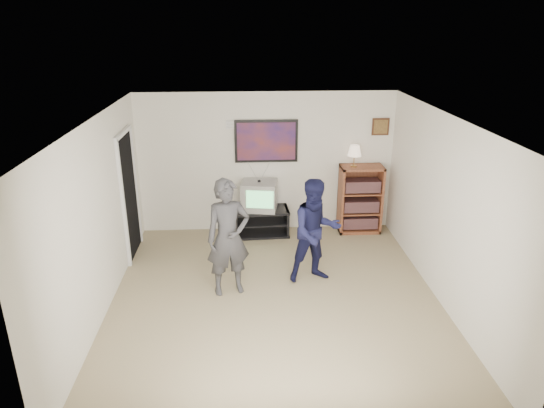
{
  "coord_description": "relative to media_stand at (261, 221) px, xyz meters",
  "views": [
    {
      "loc": [
        -0.39,
        -5.77,
        3.62
      ],
      "look_at": [
        -0.0,
        0.72,
        1.15
      ],
      "focal_mm": 32.0,
      "sensor_mm": 36.0,
      "label": 1
    }
  ],
  "objects": [
    {
      "name": "doorway",
      "position": [
        -2.13,
        -0.63,
        0.76
      ],
      "size": [
        0.03,
        0.85,
        2.0
      ],
      "primitive_type": "cube",
      "color": "black",
      "rests_on": "room_shell"
    },
    {
      "name": "person_tall",
      "position": [
        -0.52,
        -1.95,
        0.59
      ],
      "size": [
        0.69,
        0.54,
        1.67
      ],
      "primitive_type": "imported",
      "rotation": [
        0.0,
        0.0,
        0.26
      ],
      "color": "#363639",
      "rests_on": "room_shell"
    },
    {
      "name": "bookshelf",
      "position": [
        1.78,
        0.05,
        0.37
      ],
      "size": [
        0.75,
        0.43,
        1.23
      ],
      "primitive_type": null,
      "color": "brown",
      "rests_on": "room_shell"
    },
    {
      "name": "poster",
      "position": [
        0.11,
        0.25,
        1.41
      ],
      "size": [
        1.1,
        0.03,
        0.75
      ],
      "primitive_type": "cube",
      "color": "black",
      "rests_on": "room_shell"
    },
    {
      "name": "controller_right",
      "position": [
        0.78,
        -1.4,
        0.72
      ],
      "size": [
        0.05,
        0.13,
        0.04
      ],
      "primitive_type": "cube",
      "rotation": [
        0.0,
        0.0,
        0.15
      ],
      "color": "white",
      "rests_on": "person_short"
    },
    {
      "name": "crt_television",
      "position": [
        -0.03,
        0.0,
        0.5
      ],
      "size": [
        0.67,
        0.6,
        0.51
      ],
      "primitive_type": null,
      "rotation": [
        0.0,
        0.0,
        -0.16
      ],
      "color": "#9A9995",
      "rests_on": "media_stand"
    },
    {
      "name": "air_vent",
      "position": [
        -0.44,
        0.25,
        1.71
      ],
      "size": [
        0.28,
        0.02,
        0.14
      ],
      "primitive_type": "cube",
      "color": "white",
      "rests_on": "room_shell"
    },
    {
      "name": "controller_left",
      "position": [
        -0.52,
        -1.77,
        1.04
      ],
      "size": [
        0.07,
        0.11,
        0.03
      ],
      "primitive_type": "cube",
      "rotation": [
        0.0,
        0.0,
        -0.36
      ],
      "color": "white",
      "rests_on": "person_tall"
    },
    {
      "name": "person_short",
      "position": [
        0.72,
        -1.68,
        0.54
      ],
      "size": [
        0.86,
        0.74,
        1.56
      ],
      "primitive_type": "imported",
      "rotation": [
        0.0,
        0.0,
        0.21
      ],
      "color": "#141537",
      "rests_on": "room_shell"
    },
    {
      "name": "media_stand",
      "position": [
        0.0,
        0.0,
        0.0
      ],
      "size": [
        0.99,
        0.58,
        0.48
      ],
      "rotation": [
        0.0,
        0.0,
        0.05
      ],
      "color": "black",
      "rests_on": "room_shell"
    },
    {
      "name": "room_shell",
      "position": [
        0.11,
        -1.88,
        1.01
      ],
      "size": [
        4.51,
        5.0,
        2.51
      ],
      "color": "#96835F",
      "rests_on": "ground"
    },
    {
      "name": "table_lamp",
      "position": [
        1.62,
        0.04,
        1.18
      ],
      "size": [
        0.24,
        0.24,
        0.38
      ],
      "primitive_type": null,
      "color": "beige",
      "rests_on": "bookshelf"
    },
    {
      "name": "small_picture",
      "position": [
        2.11,
        0.25,
        1.64
      ],
      "size": [
        0.3,
        0.03,
        0.3
      ],
      "primitive_type": "cube",
      "color": "#3F2614",
      "rests_on": "room_shell"
    }
  ]
}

